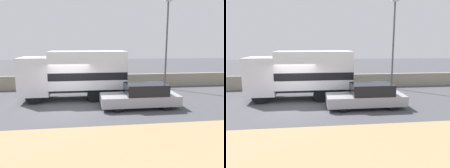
# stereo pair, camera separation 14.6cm
# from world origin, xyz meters

# --- Properties ---
(ground_plane) EXTENTS (80.00, 80.00, 0.00)m
(ground_plane) POSITION_xyz_m (0.00, 0.00, 0.00)
(ground_plane) COLOR #47474C
(dirt_shoulder_foreground) EXTENTS (60.00, 5.69, 0.04)m
(dirt_shoulder_foreground) POSITION_xyz_m (0.00, -6.05, 0.02)
(dirt_shoulder_foreground) COLOR tan
(dirt_shoulder_foreground) RESTS_ON ground_plane
(stone_wall_backdrop) EXTENTS (60.00, 0.35, 1.15)m
(stone_wall_backdrop) POSITION_xyz_m (0.00, 5.64, 0.57)
(stone_wall_backdrop) COLOR gray
(stone_wall_backdrop) RESTS_ON ground_plane
(street_lamp) EXTENTS (0.56, 0.28, 7.22)m
(street_lamp) POSITION_xyz_m (7.65, 4.75, 4.16)
(street_lamp) COLOR #4C4C51
(street_lamp) RESTS_ON ground_plane
(box_truck) EXTENTS (6.90, 2.37, 3.24)m
(box_truck) POSITION_xyz_m (0.40, 2.12, 1.81)
(box_truck) COLOR silver
(box_truck) RESTS_ON ground_plane
(car_hatchback) EXTENTS (4.58, 1.76, 1.43)m
(car_hatchback) POSITION_xyz_m (4.25, -0.40, 0.70)
(car_hatchback) COLOR #9E9EA3
(car_hatchback) RESTS_ON ground_plane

